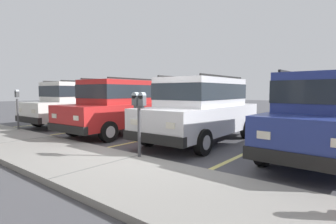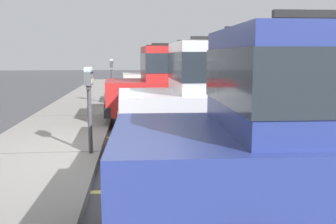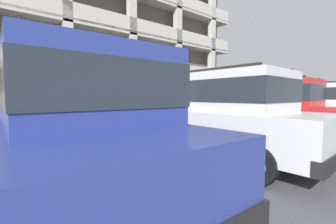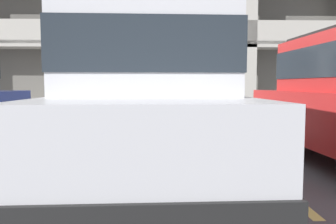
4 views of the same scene
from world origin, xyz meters
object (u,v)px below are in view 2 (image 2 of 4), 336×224
(silver_suv, at_px, (255,93))
(parking_meter_far, at_px, (112,74))
(blue_coupe, at_px, (191,75))
(parking_meter_near, at_px, (89,90))
(dark_hatchback, at_px, (198,81))

(silver_suv, height_order, parking_meter_far, silver_suv)
(blue_coupe, bearing_deg, parking_meter_far, 92.16)
(silver_suv, height_order, parking_meter_near, silver_suv)
(parking_meter_near, xyz_separation_m, parking_meter_far, (6.58, -0.03, -0.08))
(parking_meter_far, bearing_deg, dark_hatchback, -143.76)
(blue_coupe, relative_size, parking_meter_near, 3.36)
(silver_suv, bearing_deg, dark_hatchback, 6.23)
(dark_hatchback, bearing_deg, silver_suv, -175.01)
(silver_suv, relative_size, blue_coupe, 1.00)
(blue_coupe, xyz_separation_m, parking_meter_far, (-0.21, 2.74, 0.03))
(silver_suv, xyz_separation_m, blue_coupe, (6.65, 0.09, 0.00))
(silver_suv, distance_m, blue_coupe, 6.65)
(parking_meter_far, bearing_deg, silver_suv, -156.32)
(silver_suv, height_order, dark_hatchback, same)
(parking_meter_near, bearing_deg, parking_meter_far, -0.28)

